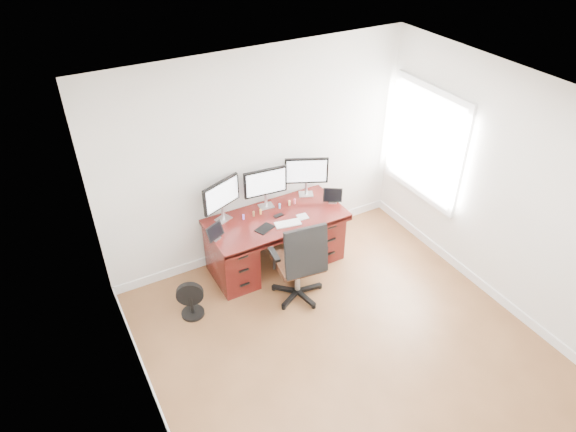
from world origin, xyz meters
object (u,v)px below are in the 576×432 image
keyboard (288,224)px  desk (275,238)px  monitor_center (266,184)px  floor_fan (191,300)px  office_chair (299,274)px

keyboard → desk: bearing=114.2°
monitor_center → keyboard: (0.06, -0.46, -0.33)m
floor_fan → desk: bearing=36.5°
keyboard → office_chair: bearing=-92.2°
desk → floor_fan: size_ratio=3.73×
monitor_center → desk: bearing=-84.3°
floor_fan → keyboard: (1.32, 0.12, 0.54)m
office_chair → desk: bearing=93.7°
monitor_center → keyboard: size_ratio=1.77×
office_chair → floor_fan: office_chair is taller
desk → keyboard: bearing=-76.2°
floor_fan → monitor_center: bearing=45.9°
desk → office_chair: (-0.05, -0.70, -0.03)m
office_chair → monitor_center: (0.05, 0.93, 0.72)m
desk → office_chair: 0.70m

